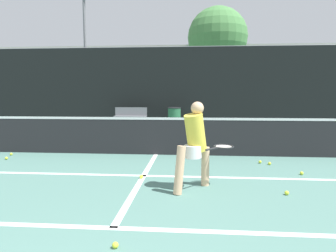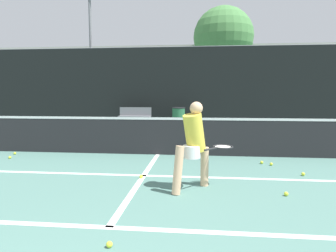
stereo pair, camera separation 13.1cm
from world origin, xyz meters
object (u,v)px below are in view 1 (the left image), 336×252
Objects in this scene: player_practicing at (195,142)px; parked_car at (178,107)px; trash_bin at (174,117)px; courtside_bench at (131,116)px.

parked_car is at bearing 46.04° from player_practicing.
player_practicing is 14.44m from parked_car.
trash_bin is 0.21× the size of parked_car.
player_practicing is 9.28m from trash_bin.
parked_car is at bearing 71.25° from courtside_bench.
player_practicing is 0.34× the size of parked_car.
trash_bin is at bearing 3.69° from courtside_bench.
courtside_bench is 2.08m from trash_bin.
parked_car is (2.01, 5.23, 0.17)m from courtside_bench.
player_practicing reaches higher than courtside_bench.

